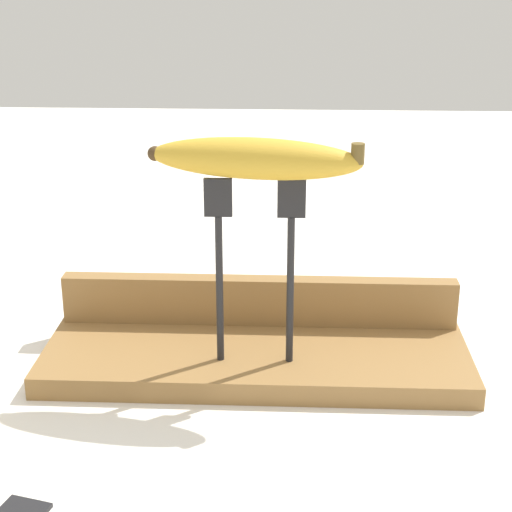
{
  "coord_description": "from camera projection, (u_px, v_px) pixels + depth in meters",
  "views": [
    {
      "loc": [
        0.03,
        -0.75,
        0.4
      ],
      "look_at": [
        0.0,
        0.0,
        0.12
      ],
      "focal_mm": 57.81,
      "sensor_mm": 36.0,
      "label": 1
    }
  ],
  "objects": [
    {
      "name": "ground_plane",
      "position": [
        256.0,
        369.0,
        0.84
      ],
      "size": [
        3.0,
        3.0,
        0.0
      ],
      "primitive_type": "plane",
      "color": "silver"
    },
    {
      "name": "wooden_board",
      "position": [
        256.0,
        359.0,
        0.84
      ],
      "size": [
        0.43,
        0.15,
        0.02
      ],
      "primitive_type": "cube",
      "color": "olive",
      "rests_on": "ground"
    },
    {
      "name": "banana_raised_center",
      "position": [
        255.0,
        158.0,
        0.74
      ],
      "size": [
        0.2,
        0.07,
        0.04
      ],
      "color": "gold",
      "rests_on": "fork_stand_center"
    },
    {
      "name": "board_backstop",
      "position": [
        259.0,
        301.0,
        0.88
      ],
      "size": [
        0.42,
        0.02,
        0.05
      ],
      "primitive_type": "cube",
      "color": "olive",
      "rests_on": "wooden_board"
    },
    {
      "name": "fork_stand_center",
      "position": [
        255.0,
        255.0,
        0.77
      ],
      "size": [
        0.09,
        0.01,
        0.18
      ],
      "color": "black",
      "rests_on": "wooden_board"
    }
  ]
}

